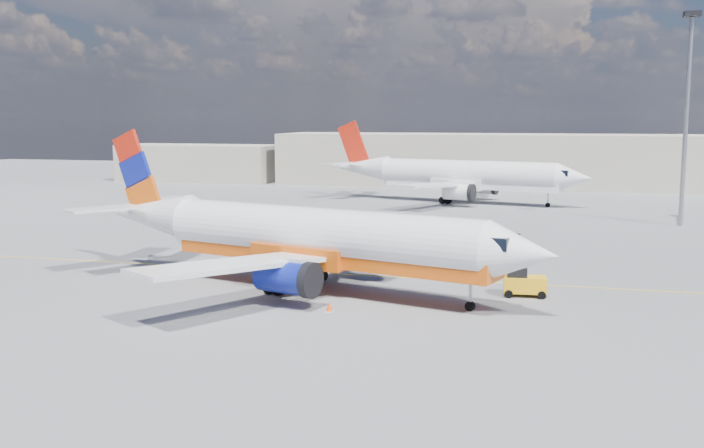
% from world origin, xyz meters
% --- Properties ---
extents(ground, '(240.00, 240.00, 0.00)m').
position_xyz_m(ground, '(0.00, 0.00, 0.00)').
color(ground, '#59585D').
rests_on(ground, ground).
extents(taxi_line, '(70.00, 0.15, 0.01)m').
position_xyz_m(taxi_line, '(0.00, 3.00, 0.01)').
color(taxi_line, yellow).
rests_on(taxi_line, ground).
extents(terminal_main, '(70.00, 14.00, 8.00)m').
position_xyz_m(terminal_main, '(5.00, 75.00, 4.00)').
color(terminal_main, '#BBB4A1').
rests_on(terminal_main, ground).
extents(terminal_annex, '(26.00, 10.00, 6.00)m').
position_xyz_m(terminal_annex, '(-45.00, 72.00, 3.00)').
color(terminal_annex, '#BBB4A1').
rests_on(terminal_annex, ground).
extents(main_jet, '(33.01, 25.17, 9.98)m').
position_xyz_m(main_jet, '(-1.83, -2.06, 3.33)').
color(main_jet, white).
rests_on(main_jet, ground).
extents(second_jet, '(33.82, 25.95, 10.21)m').
position_xyz_m(second_jet, '(1.25, 50.05, 3.40)').
color(second_jet, white).
rests_on(second_jet, ground).
extents(gse_tug, '(2.65, 1.78, 1.80)m').
position_xyz_m(gse_tug, '(11.36, -0.51, 0.85)').
color(gse_tug, black).
rests_on(gse_tug, ground).
extents(traffic_cone, '(0.42, 0.42, 0.59)m').
position_xyz_m(traffic_cone, '(1.05, -7.22, 0.29)').
color(traffic_cone, white).
rests_on(traffic_cone, ground).
extents(floodlight_mast, '(1.51, 1.51, 20.75)m').
position_xyz_m(floodlight_mast, '(25.06, 34.59, 12.44)').
color(floodlight_mast, gray).
rests_on(floodlight_mast, ground).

